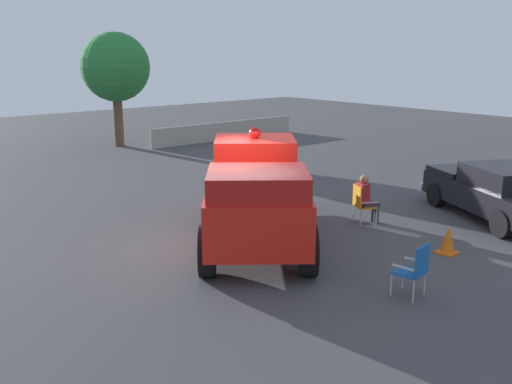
{
  "coord_description": "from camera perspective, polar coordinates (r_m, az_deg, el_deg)",
  "views": [
    {
      "loc": [
        -7.42,
        -9.75,
        4.39
      ],
      "look_at": [
        0.52,
        -0.32,
        1.28
      ],
      "focal_mm": 39.73,
      "sensor_mm": 36.0,
      "label": 1
    }
  ],
  "objects": [
    {
      "name": "lawn_chair_by_car",
      "position": [
        10.66,
        15.76,
        -7.29
      ],
      "size": [
        0.57,
        0.56,
        1.02
      ],
      "color": "#B7BABF",
      "rests_on": "ground"
    },
    {
      "name": "lawn_chair_near_truck",
      "position": [
        14.8,
        10.56,
        -0.95
      ],
      "size": [
        0.66,
        0.66,
        1.02
      ],
      "color": "#B7BABF",
      "rests_on": "ground"
    },
    {
      "name": "classic_hot_rod",
      "position": [
        16.31,
        22.87,
        0.12
      ],
      "size": [
        3.58,
        4.73,
        1.46
      ],
      "color": "black",
      "rests_on": "ground"
    },
    {
      "name": "vintage_fire_truck",
      "position": [
        12.96,
        -0.02,
        -0.1
      ],
      "size": [
        5.42,
        5.99,
        2.59
      ],
      "color": "black",
      "rests_on": "ground"
    },
    {
      "name": "spectator_seated",
      "position": [
        14.83,
        11.05,
        -0.52
      ],
      "size": [
        0.64,
        0.57,
        1.29
      ],
      "color": "#383842",
      "rests_on": "ground"
    },
    {
      "name": "oak_tree_right",
      "position": [
        27.0,
        -13.98,
        12.05
      ],
      "size": [
        3.11,
        3.11,
        5.18
      ],
      "color": "brown",
      "rests_on": "ground"
    },
    {
      "name": "ground_plane",
      "position": [
        13.01,
        -2.69,
        -5.57
      ],
      "size": [
        60.0,
        60.0,
        0.0
      ],
      "primitive_type": "plane",
      "color": "#424244"
    },
    {
      "name": "traffic_cone",
      "position": [
        13.22,
        18.77,
        -4.6
      ],
      "size": [
        0.4,
        0.4,
        0.64
      ],
      "color": "orange",
      "rests_on": "ground"
    },
    {
      "name": "background_fence",
      "position": [
        28.44,
        -3.05,
        6.18
      ],
      "size": [
        8.55,
        0.12,
        0.9
      ],
      "color": "#A8A393",
      "rests_on": "ground"
    }
  ]
}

